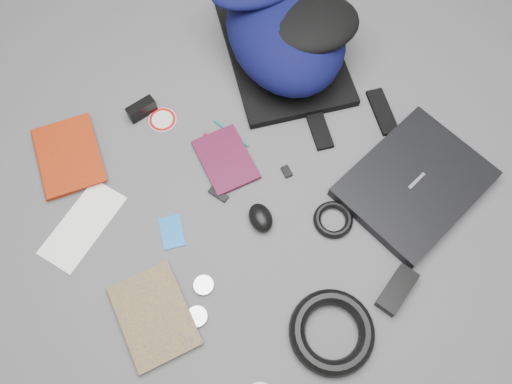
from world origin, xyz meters
TOP-DOWN VIEW (x-y plane):
  - ground at (0.00, 0.00)m, footprint 4.00×4.00m
  - backpack at (0.37, 0.33)m, footprint 0.55×0.64m
  - laptop at (0.36, -0.25)m, footprint 0.41×0.33m
  - textbook_red at (-0.43, 0.45)m, footprint 0.24×0.28m
  - comic_book at (-0.49, -0.09)m, footprint 0.22×0.26m
  - envelope at (-0.43, 0.22)m, footprint 0.28×0.20m
  - dvd_case at (-0.00, 0.14)m, footprint 0.17×0.21m
  - compact_camera at (-0.10, 0.42)m, footprint 0.09×0.03m
  - sticker_disc at (-0.07, 0.36)m, footprint 0.11×0.11m
  - pen_teal at (0.06, 0.20)m, footprint 0.03×0.13m
  - pen_red at (0.01, 0.17)m, footprint 0.03×0.16m
  - id_badge at (-0.25, 0.05)m, footprint 0.09×0.11m
  - usb_black at (-0.08, 0.06)m, footprint 0.04×0.06m
  - key_fob at (0.11, 0.00)m, footprint 0.03×0.04m
  - mouse at (-0.04, -0.07)m, footprint 0.08×0.10m
  - headphone_left at (-0.32, -0.17)m, footprint 0.07×0.07m
  - headphone_right at (-0.26, -0.12)m, footprint 0.05×0.05m
  - cable_coil at (0.12, -0.19)m, footprint 0.13×0.13m
  - power_brick at (0.12, -0.43)m, footprint 0.14×0.08m
  - power_cord_coil at (-0.09, -0.41)m, footprint 0.23×0.23m

SIDE VIEW (x-z plane):
  - ground at x=0.00m, z-range 0.00..0.00m
  - sticker_disc at x=-0.07m, z-range 0.00..0.00m
  - id_badge at x=-0.25m, z-range 0.00..0.00m
  - envelope at x=-0.43m, z-range 0.00..0.00m
  - pen_teal at x=0.06m, z-range 0.00..0.01m
  - pen_red at x=0.01m, z-range 0.00..0.01m
  - key_fob at x=0.11m, z-range 0.00..0.01m
  - usb_black at x=-0.08m, z-range 0.00..0.01m
  - headphone_right at x=-0.26m, z-range 0.00..0.01m
  - headphone_left at x=-0.32m, z-range 0.00..0.01m
  - dvd_case at x=0.00m, z-range 0.00..0.01m
  - comic_book at x=-0.49m, z-range 0.00..0.02m
  - cable_coil at x=0.12m, z-range 0.00..0.02m
  - textbook_red at x=-0.43m, z-range 0.00..0.03m
  - power_brick at x=0.12m, z-range 0.00..0.03m
  - laptop at x=0.36m, z-range 0.00..0.04m
  - power_cord_coil at x=-0.09m, z-range 0.00..0.04m
  - mouse at x=-0.04m, z-range 0.00..0.04m
  - compact_camera at x=-0.10m, z-range 0.00..0.05m
  - backpack at x=0.37m, z-range 0.00..0.22m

